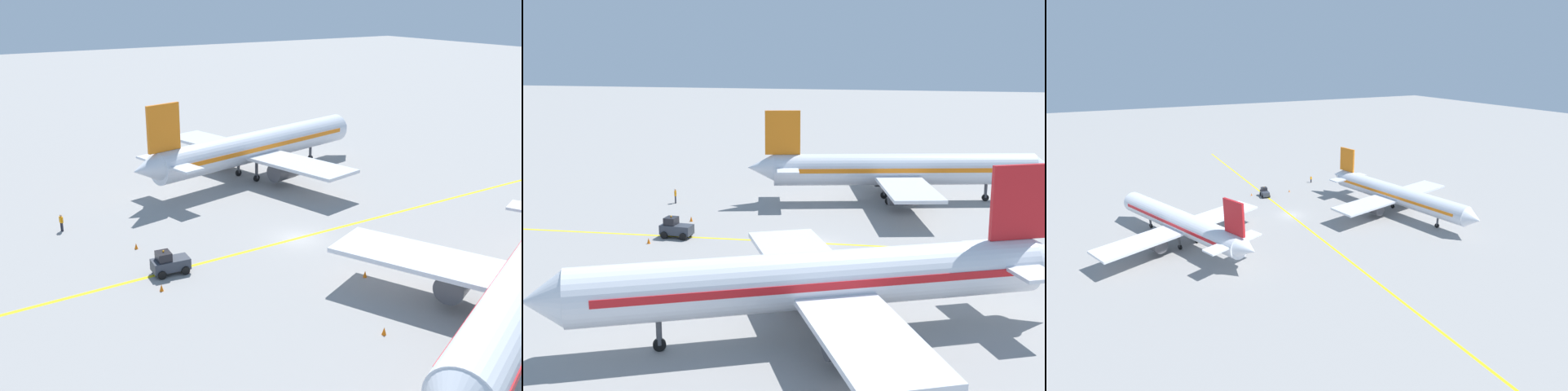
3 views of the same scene
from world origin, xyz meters
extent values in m
plane|color=gray|center=(0.00, 0.00, 0.00)|extent=(400.00, 400.00, 0.00)
cube|color=yellow|center=(0.00, 0.00, 0.00)|extent=(2.45, 119.99, 0.01)
cylinder|color=silver|center=(-19.17, 7.84, 3.80)|extent=(10.01, 30.07, 3.60)
cone|color=silver|center=(-22.68, 23.65, 3.80)|extent=(3.86, 3.08, 3.42)
cone|color=silver|center=(-15.60, -8.27, 4.10)|extent=(3.64, 3.59, 3.06)
cube|color=orange|center=(-19.17, 7.84, 3.95)|extent=(9.40, 27.15, 0.50)
cube|color=silver|center=(-18.96, 6.86, 3.08)|extent=(28.46, 11.14, 0.36)
cylinder|color=#4C4C51|center=(-23.84, 5.78, 1.83)|extent=(2.84, 3.60, 2.20)
cylinder|color=#4C4C51|center=(-14.08, 7.95, 1.83)|extent=(2.84, 3.60, 2.20)
cube|color=orange|center=(-16.14, -5.83, 8.10)|extent=(1.22, 3.98, 5.00)
cube|color=silver|center=(-16.25, -5.34, 4.20)|extent=(9.31, 4.29, 0.24)
cylinder|color=#4C4C51|center=(-21.25, 17.21, 1.40)|extent=(0.36, 0.36, 2.00)
cylinder|color=black|center=(-21.25, 17.21, 0.40)|extent=(0.45, 0.84, 0.80)
cylinder|color=#4C4C51|center=(-20.30, 5.54, 1.40)|extent=(0.36, 0.36, 2.00)
cylinder|color=black|center=(-20.30, 5.54, 0.40)|extent=(0.45, 0.84, 0.80)
cylinder|color=#4C4C51|center=(-17.18, 6.23, 1.40)|extent=(0.36, 0.36, 2.00)
cylinder|color=black|center=(-17.18, 6.23, 0.40)|extent=(0.45, 0.84, 0.80)
cylinder|color=silver|center=(21.27, 3.34, 3.80)|extent=(15.34, 28.92, 3.60)
cone|color=silver|center=(27.77, -11.50, 3.80)|extent=(4.10, 3.57, 3.42)
cone|color=silver|center=(14.65, 18.45, 4.10)|extent=(4.01, 3.98, 3.06)
cube|color=red|center=(21.27, 3.34, 3.95)|extent=(14.17, 26.19, 0.50)
cube|color=silver|center=(20.87, 4.25, 3.08)|extent=(27.73, 16.00, 0.36)
cylinder|color=#4C4C51|center=(25.45, 6.26, 1.83)|extent=(3.30, 3.81, 2.20)
cylinder|color=#4C4C51|center=(16.29, 2.24, 1.83)|extent=(3.30, 3.81, 2.20)
cube|color=red|center=(15.65, 16.16, 8.10)|extent=(1.94, 3.81, 5.00)
cube|color=silver|center=(15.85, 15.70, 4.20)|extent=(9.21, 5.81, 0.24)
cylinder|color=#4C4C51|center=(25.13, -5.46, 1.40)|extent=(0.36, 0.36, 2.00)
cylinder|color=black|center=(25.13, -5.46, 0.40)|extent=(0.58, 0.85, 0.80)
cylinder|color=#4C4C51|center=(21.94, 5.81, 1.40)|extent=(0.36, 0.36, 2.00)
cylinder|color=black|center=(21.94, 5.81, 0.40)|extent=(0.58, 0.85, 0.80)
cylinder|color=#4C4C51|center=(19.00, 4.53, 1.40)|extent=(0.36, 0.36, 2.00)
cylinder|color=black|center=(19.00, 4.53, 0.40)|extent=(0.58, 0.85, 0.80)
cube|color=#333842|center=(0.54, -12.86, 0.80)|extent=(1.79, 3.13, 0.90)
cube|color=black|center=(0.48, -13.41, 1.60)|extent=(1.38, 1.22, 0.70)
sphere|color=orange|center=(0.48, -13.41, 2.03)|extent=(0.16, 0.16, 0.16)
cylinder|color=black|center=(1.19, -13.90, 0.35)|extent=(0.32, 0.72, 0.70)
cylinder|color=black|center=(-0.31, -13.76, 0.35)|extent=(0.32, 0.72, 0.70)
cylinder|color=black|center=(1.38, -11.96, 0.35)|extent=(0.32, 0.72, 0.70)
cylinder|color=black|center=(-0.11, -11.82, 0.35)|extent=(0.32, 0.72, 0.70)
cylinder|color=#23232D|center=(-13.48, -17.86, 0.42)|extent=(0.16, 0.16, 0.85)
cylinder|color=#23232D|center=(-13.29, -17.81, 0.42)|extent=(0.16, 0.16, 0.85)
cube|color=orange|center=(-13.39, -17.83, 1.15)|extent=(0.41, 0.31, 0.60)
cylinder|color=orange|center=(-13.62, -17.90, 1.15)|extent=(0.10, 0.10, 0.55)
cylinder|color=orange|center=(-13.15, -17.77, 1.15)|extent=(0.10, 0.10, 0.55)
sphere|color=tan|center=(-13.39, -17.83, 1.57)|extent=(0.22, 0.22, 0.22)
cone|color=orange|center=(3.01, -14.74, 0.28)|extent=(0.32, 0.32, 0.55)
cone|color=orange|center=(-5.61, -13.44, 0.28)|extent=(0.32, 0.32, 0.55)
cone|color=orange|center=(16.62, -4.77, 0.28)|extent=(0.32, 0.32, 0.55)
cone|color=orange|center=(9.42, -0.09, 0.28)|extent=(0.32, 0.32, 0.55)
camera|label=1|loc=(42.21, -30.47, 21.54)|focal=42.00mm
camera|label=2|loc=(64.05, 9.73, 18.69)|focal=50.00mm
camera|label=3|loc=(29.58, 67.61, 29.10)|focal=28.00mm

